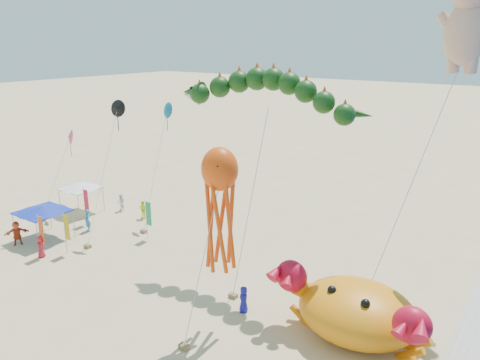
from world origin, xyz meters
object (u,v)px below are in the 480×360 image
object	(u,v)px
crab_inflatable	(356,310)
canopy_blue	(42,209)
octopus_kite	(220,200)
cherub_kite	(467,22)
canopy_white	(80,186)
dragon_kite	(266,98)

from	to	relation	value
crab_inflatable	canopy_blue	distance (m)	24.66
octopus_kite	cherub_kite	bearing A→B (deg)	54.59
octopus_kite	canopy_white	xyz separation A→B (m)	(-20.80, 6.66, -4.69)
cherub_kite	canopy_white	bearing A→B (deg)	-170.32
crab_inflatable	canopy_blue	xyz separation A→B (m)	(-24.58, -1.72, 0.83)
cherub_kite	canopy_blue	bearing A→B (deg)	-158.55
crab_inflatable	dragon_kite	size ratio (longest dim) A/B	0.65
octopus_kite	canopy_white	distance (m)	22.34
dragon_kite	octopus_kite	bearing A→B (deg)	-77.46
crab_inflatable	octopus_kite	distance (m)	8.95
cherub_kite	octopus_kite	bearing A→B (deg)	-125.41
canopy_white	crab_inflatable	bearing A→B (deg)	-7.76
dragon_kite	canopy_white	size ratio (longest dim) A/B	4.00
cherub_kite	dragon_kite	bearing A→B (deg)	-152.56
octopus_kite	canopy_white	world-z (taller)	octopus_kite
cherub_kite	octopus_kite	world-z (taller)	cherub_kite
dragon_kite	crab_inflatable	bearing A→B (deg)	-24.70
canopy_white	dragon_kite	bearing A→B (deg)	-0.27
octopus_kite	crab_inflatable	bearing A→B (deg)	24.74
crab_inflatable	dragon_kite	bearing A→B (deg)	155.30
crab_inflatable	octopus_kite	xyz separation A→B (m)	(-6.41, -2.95, 5.51)
octopus_kite	canopy_blue	size ratio (longest dim) A/B	2.67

